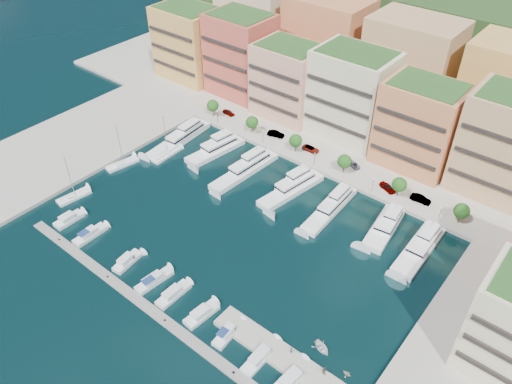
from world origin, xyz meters
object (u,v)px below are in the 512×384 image
sailboat_2 (167,155)px  car_5 (421,199)px  person_0 (291,350)px  yacht_2 (247,168)px  tender_2 (322,348)px  cruiser_0 (69,220)px  car_1 (276,134)px  lamppost_2 (314,157)px  lamppost_4 (441,212)px  yacht_3 (293,187)px  cruiser_7 (228,333)px  yacht_5 (385,225)px  lamppost_3 (373,183)px  cruiser_3 (127,261)px  tree_2 (296,141)px  lamppost_0 (217,115)px  car_3 (353,164)px  tree_0 (213,106)px  tree_4 (399,185)px  tree_5 (462,211)px  cruiser_1 (90,235)px  lamppost_1 (263,135)px  yacht_6 (421,246)px  cruiser_9 (291,379)px  yacht_0 (181,137)px  yacht_1 (217,149)px  car_4 (388,187)px  car_0 (229,112)px  tree_1 (252,122)px  sailboat_0 (74,197)px  cruiser_5 (173,294)px  tree_3 (344,161)px  cruiser_6 (201,315)px  cruiser_8 (260,357)px  person_1 (324,370)px  sailboat_1 (122,164)px  car_2 (311,149)px  yacht_4 (331,207)px  cruiser_4 (154,281)px

sailboat_2 → car_5: sailboat_2 is taller
car_5 → person_0: (0.36, -55.78, -0.02)m
yacht_2 → tender_2: yacht_2 is taller
cruiser_0 → car_5: 87.24m
car_1 → lamppost_2: bearing=-121.9°
lamppost_4 → yacht_3: (-34.62, -11.66, -2.62)m
cruiser_7 → yacht_5: bearing=78.6°
lamppost_3 → cruiser_3: 63.43m
tree_2 → lamppost_0: tree_2 is taller
yacht_3 → car_3: (7.26, 18.29, 0.46)m
cruiser_3 → sailboat_2: sailboat_2 is taller
tree_0 → lamppost_4: tree_0 is taller
tree_4 → lamppost_3: size_ratio=1.35×
tree_5 → cruiser_1: tree_5 is taller
tender_2 → lamppost_4: bearing=18.1°
lamppost_1 → cruiser_7: size_ratio=0.56×
tree_2 → tree_4: bearing=0.0°
cruiser_1 → person_0: bearing=4.2°
tree_5 → cruiser_0: size_ratio=0.78×
yacht_6 → lamppost_4: bearing=93.1°
tree_2 → sailboat_2: 37.23m
cruiser_9 → car_5: (-3.36, 59.81, 1.30)m
lamppost_0 → yacht_0: yacht_0 is taller
lamppost_1 → sailboat_2: (-18.30, -21.49, -3.52)m
yacht_1 → car_4: (47.21, 13.94, 0.73)m
lamppost_2 → yacht_2: 18.76m
car_0 → tree_2: bearing=-92.8°
tree_1 → cruiser_9: (56.88, -58.09, -4.20)m
sailboat_0 → car_4: sailboat_0 is taller
sailboat_2 → tender_2: size_ratio=3.41×
lamppost_1 → cruiser_5: size_ratio=0.52×
tree_3 → lamppost_4: size_ratio=1.35×
cruiser_6 → cruiser_8: (15.12, -0.02, -0.00)m
tree_1 → cruiser_0: (-9.99, -58.08, -4.20)m
lamppost_2 → person_1: bearing=-54.4°
cruiser_0 → person_1: size_ratio=3.82×
sailboat_1 → cruiser_9: bearing=-17.2°
yacht_0 → car_4: bearing=15.2°
lamppost_2 → lamppost_4: size_ratio=1.00×
car_2 → tree_2: bearing=136.1°
tree_3 → cruiser_1: tree_3 is taller
yacht_4 → yacht_5: 13.89m
car_5 → sailboat_1: bearing=113.7°
cruiser_7 → tender_2: bearing=29.2°
tree_5 → tree_4: bearing=180.0°
cruiser_3 → sailboat_0: sailboat_0 is taller
cruiser_4 → tree_4: bearing=64.9°
car_0 → car_1: bearing=-87.7°
yacht_4 → car_0: size_ratio=4.85×
tree_3 → tree_5: (32.00, 0.00, 0.00)m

